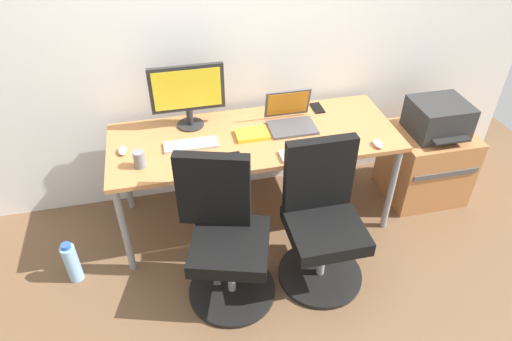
% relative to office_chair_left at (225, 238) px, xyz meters
% --- Properties ---
extents(ground_plane, '(5.28, 5.28, 0.00)m').
position_rel_office_chair_left_xyz_m(ground_plane, '(0.31, 0.58, -0.42)').
color(ground_plane, brown).
extents(back_wall, '(4.40, 0.04, 2.60)m').
position_rel_office_chair_left_xyz_m(back_wall, '(0.31, 1.02, 0.88)').
color(back_wall, white).
rests_on(back_wall, ground).
extents(desk, '(1.88, 0.72, 0.72)m').
position_rel_office_chair_left_xyz_m(desk, '(0.31, 0.58, 0.24)').
color(desk, '#B77542').
rests_on(desk, ground).
extents(office_chair_left, '(0.55, 0.55, 0.94)m').
position_rel_office_chair_left_xyz_m(office_chair_left, '(0.00, 0.00, 0.00)').
color(office_chair_left, black).
rests_on(office_chair_left, ground).
extents(office_chair_right, '(0.54, 0.54, 0.94)m').
position_rel_office_chair_left_xyz_m(office_chair_right, '(0.60, 0.00, 0.00)').
color(office_chair_right, black).
rests_on(office_chair_right, ground).
extents(side_cabinet, '(0.56, 0.51, 0.56)m').
position_rel_office_chair_left_xyz_m(side_cabinet, '(1.64, 0.57, -0.14)').
color(side_cabinet, '#B77542').
rests_on(side_cabinet, ground).
extents(printer, '(0.38, 0.40, 0.24)m').
position_rel_office_chair_left_xyz_m(printer, '(1.64, 0.57, 0.26)').
color(printer, '#2D2D2D').
rests_on(printer, side_cabinet).
extents(water_bottle_on_floor, '(0.09, 0.09, 0.31)m').
position_rel_office_chair_left_xyz_m(water_bottle_on_floor, '(-0.94, 0.27, -0.28)').
color(water_bottle_on_floor, '#8CBFF2').
rests_on(water_bottle_on_floor, ground).
extents(desktop_monitor, '(0.48, 0.18, 0.43)m').
position_rel_office_chair_left_xyz_m(desktop_monitor, '(-0.08, 0.80, 0.54)').
color(desktop_monitor, '#262626').
rests_on(desktop_monitor, desk).
extents(open_laptop, '(0.31, 0.27, 0.22)m').
position_rel_office_chair_left_xyz_m(open_laptop, '(0.57, 0.66, 0.35)').
color(open_laptop, '#4C4C51').
rests_on(open_laptop, desk).
extents(keyboard_by_monitor, '(0.34, 0.12, 0.02)m').
position_rel_office_chair_left_xyz_m(keyboard_by_monitor, '(-0.11, 0.56, 0.30)').
color(keyboard_by_monitor, '#B7B7B7').
rests_on(keyboard_by_monitor, desk).
extents(keyboard_by_laptop, '(0.34, 0.12, 0.02)m').
position_rel_office_chair_left_xyz_m(keyboard_by_laptop, '(0.58, 0.30, 0.30)').
color(keyboard_by_laptop, '#B7B7B7').
rests_on(keyboard_by_laptop, desk).
extents(mouse_by_monitor, '(0.06, 0.10, 0.03)m').
position_rel_office_chair_left_xyz_m(mouse_by_monitor, '(-0.53, 0.58, 0.31)').
color(mouse_by_monitor, '#B7B7B7').
rests_on(mouse_by_monitor, desk).
extents(mouse_by_laptop, '(0.06, 0.10, 0.03)m').
position_rel_office_chair_left_xyz_m(mouse_by_laptop, '(1.04, 0.29, 0.31)').
color(mouse_by_laptop, silver).
rests_on(mouse_by_laptop, desk).
extents(coffee_mug, '(0.08, 0.08, 0.09)m').
position_rel_office_chair_left_xyz_m(coffee_mug, '(0.72, 0.84, 0.34)').
color(coffee_mug, teal).
rests_on(coffee_mug, desk).
extents(pen_cup, '(0.07, 0.07, 0.10)m').
position_rel_office_chair_left_xyz_m(pen_cup, '(-0.43, 0.41, 0.35)').
color(pen_cup, slate).
rests_on(pen_cup, desk).
extents(phone_near_laptop, '(0.07, 0.14, 0.01)m').
position_rel_office_chair_left_xyz_m(phone_near_laptop, '(0.14, 0.35, 0.30)').
color(phone_near_laptop, black).
rests_on(phone_near_laptop, desk).
extents(phone_near_monitor, '(0.07, 0.14, 0.01)m').
position_rel_office_chair_left_xyz_m(phone_near_monitor, '(0.82, 0.83, 0.30)').
color(phone_near_monitor, black).
rests_on(phone_near_monitor, desk).
extents(notebook, '(0.21, 0.15, 0.03)m').
position_rel_office_chair_left_xyz_m(notebook, '(0.29, 0.58, 0.31)').
color(notebook, yellow).
rests_on(notebook, desk).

